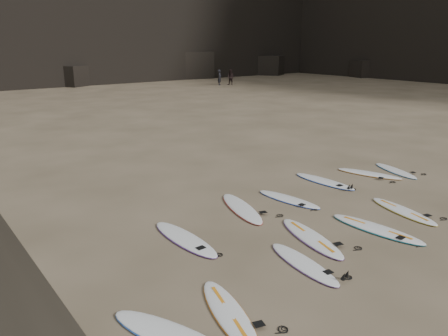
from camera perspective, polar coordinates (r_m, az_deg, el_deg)
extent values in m
plane|color=#897559|center=(12.28, 15.39, -8.64)|extent=(240.00, 240.00, 0.00)
cube|color=black|center=(54.45, -19.35, 11.30)|extent=(4.23, 4.46, 2.33)
cube|color=black|center=(62.72, -4.49, 13.27)|extent=(5.95, 5.19, 3.59)
cube|color=black|center=(69.17, 5.77, 13.22)|extent=(5.31, 5.56, 2.88)
cube|color=black|center=(67.33, 18.07, 12.24)|extent=(4.39, 4.01, 2.41)
ellipsoid|color=white|center=(8.81, 0.62, -18.34)|extent=(1.25, 2.50, 0.09)
ellipsoid|color=white|center=(10.62, 10.33, -12.14)|extent=(0.91, 2.42, 0.09)
ellipsoid|color=white|center=(11.92, 11.32, -8.87)|extent=(1.32, 2.77, 0.10)
ellipsoid|color=white|center=(12.91, 19.30, -7.48)|extent=(0.90, 2.81, 0.10)
ellipsoid|color=white|center=(14.51, 22.36, -5.19)|extent=(1.15, 2.58, 0.09)
ellipsoid|color=white|center=(11.68, -5.14, -9.15)|extent=(0.70, 2.74, 0.10)
ellipsoid|color=white|center=(13.65, 2.31, -5.23)|extent=(1.44, 2.83, 0.10)
ellipsoid|color=white|center=(14.55, 8.43, -4.03)|extent=(0.90, 2.49, 0.09)
ellipsoid|color=white|center=(16.61, 12.95, -1.67)|extent=(0.74, 2.65, 0.09)
ellipsoid|color=white|center=(18.03, 18.42, -0.69)|extent=(1.35, 2.58, 0.09)
ellipsoid|color=white|center=(18.82, 21.48, -0.31)|extent=(1.29, 2.40, 0.08)
ellipsoid|color=white|center=(8.30, -6.72, -20.91)|extent=(1.59, 2.76, 0.10)
imported|color=black|center=(52.39, -0.58, 11.74)|extent=(0.77, 0.76, 1.80)
imported|color=black|center=(52.47, 0.90, 11.77)|extent=(1.06, 1.12, 1.83)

